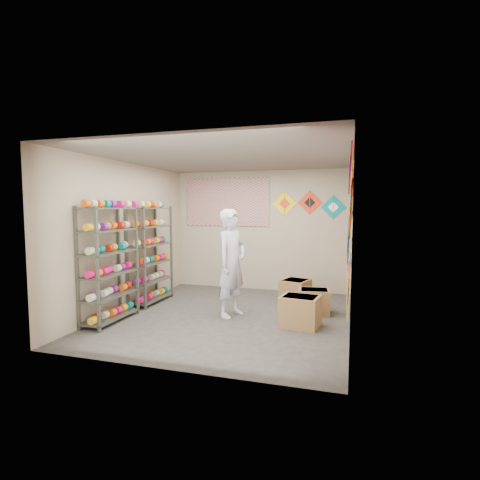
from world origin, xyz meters
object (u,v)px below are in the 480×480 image
(shelf_rack_front, at_px, (109,264))
(carton_a, at_px, (300,311))
(shopkeeper, at_px, (232,263))
(carton_b, at_px, (314,301))
(shelf_rack_back, at_px, (151,255))
(carton_c, at_px, (295,291))

(shelf_rack_front, height_order, carton_a, shelf_rack_front)
(shopkeeper, height_order, carton_b, shopkeeper)
(shelf_rack_back, xyz_separation_m, carton_b, (3.16, 0.13, -0.73))
(shelf_rack_front, relative_size, carton_b, 3.57)
(carton_a, relative_size, carton_b, 1.10)
(shelf_rack_front, bearing_deg, shopkeeper, 26.09)
(carton_a, height_order, carton_c, carton_a)
(shelf_rack_back, height_order, carton_a, shelf_rack_back)
(carton_b, distance_m, carton_c, 0.75)
(carton_a, distance_m, carton_b, 0.81)
(shelf_rack_front, distance_m, carton_b, 3.55)
(shelf_rack_back, height_order, carton_c, shelf_rack_back)
(carton_b, bearing_deg, carton_c, 117.41)
(shopkeeper, distance_m, carton_b, 1.62)
(shelf_rack_back, height_order, shopkeeper, shelf_rack_back)
(shelf_rack_back, relative_size, carton_b, 3.57)
(shelf_rack_front, bearing_deg, shelf_rack_back, 90.00)
(shopkeeper, bearing_deg, carton_c, -20.49)
(shelf_rack_front, distance_m, shopkeeper, 2.02)
(shopkeeper, bearing_deg, carton_a, -83.65)
(carton_a, bearing_deg, carton_b, 87.94)
(shelf_rack_front, distance_m, carton_c, 3.50)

